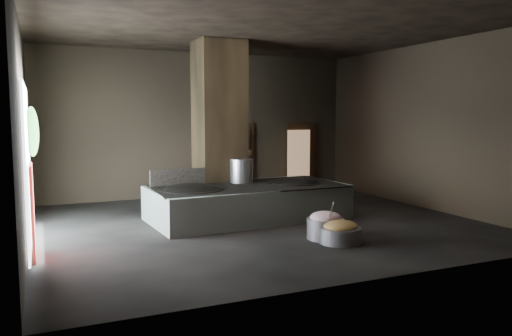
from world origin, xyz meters
name	(u,v)px	position (x,y,z in m)	size (l,w,h in m)	color
floor	(258,225)	(0.00, 0.00, -0.05)	(10.00, 9.00, 0.10)	black
ceiling	(259,28)	(0.00, 0.00, 4.55)	(10.00, 9.00, 0.10)	black
back_wall	(200,125)	(0.00, 4.55, 2.25)	(10.00, 0.10, 4.50)	black
front_wall	(381,136)	(0.00, -4.55, 2.25)	(10.00, 0.10, 4.50)	black
left_wall	(20,131)	(-5.05, 0.00, 2.25)	(0.10, 9.00, 4.50)	black
right_wall	(427,126)	(5.05, 0.00, 2.25)	(0.10, 9.00, 4.50)	black
pillar	(219,127)	(-0.30, 1.90, 2.25)	(1.20, 1.20, 4.50)	black
hearth_platform	(248,202)	(-0.03, 0.56, 0.41)	(4.75, 2.27, 0.83)	silver
platform_cap	(248,186)	(-0.03, 0.56, 0.82)	(4.65, 2.23, 0.03)	black
wok_left	(192,193)	(-1.48, 0.51, 0.75)	(1.50, 1.50, 0.41)	black
wok_left_rim	(192,190)	(-1.48, 0.51, 0.82)	(1.53, 1.53, 0.05)	black
wok_right	(295,185)	(1.32, 0.61, 0.75)	(1.39, 1.39, 0.39)	black
wok_right_rim	(295,183)	(1.32, 0.61, 0.82)	(1.42, 1.42, 0.05)	black
stock_pot	(242,171)	(0.02, 1.11, 1.13)	(0.58, 0.58, 0.62)	#B2B6BA
splash_guard	(183,177)	(-1.48, 1.31, 1.03)	(1.65, 0.06, 0.41)	black
cook	(246,178)	(0.57, 2.17, 0.80)	(0.58, 0.38, 1.60)	brown
veg_basin	(340,235)	(0.75, -2.36, 0.16)	(0.85, 0.85, 0.31)	gray
veg_fill	(340,226)	(0.75, -2.36, 0.35)	(0.70, 0.70, 0.22)	olive
ladle	(330,215)	(0.60, -2.21, 0.55)	(0.03, 0.03, 0.67)	#B2B6BA
meat_basin	(325,229)	(0.66, -1.95, 0.21)	(0.77, 0.77, 0.42)	gray
meat_fill	(326,217)	(0.66, -1.95, 0.45)	(0.64, 0.64, 0.24)	pink
doorway_near	(237,160)	(1.20, 4.45, 1.10)	(1.18, 0.08, 2.38)	black
doorway_near_glow	(232,162)	(0.93, 4.18, 1.05)	(0.85, 0.04, 2.01)	#8C6647
doorway_far	(301,157)	(3.60, 4.45, 1.10)	(1.18, 0.08, 2.38)	black
doorway_far_glow	(299,159)	(3.41, 4.30, 1.05)	(0.85, 0.04, 2.00)	#8C6647
left_opening	(27,163)	(-4.95, 0.20, 1.60)	(0.04, 4.20, 3.10)	white
pavilion_sliver	(33,212)	(-4.88, -1.10, 0.85)	(0.05, 0.90, 1.70)	maroon
tree_silhouette	(32,131)	(-4.85, 1.30, 2.20)	(0.28, 1.10, 1.10)	#194714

